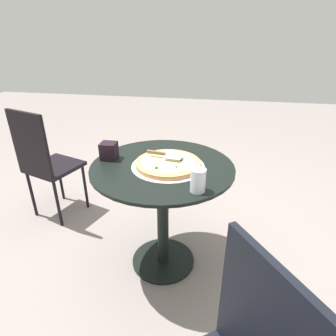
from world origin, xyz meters
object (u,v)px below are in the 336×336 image
drinking_cup (198,180)px  pizza_server (164,154)px  pizza_on_tray (168,164)px  patio_chair_far (44,160)px  napkin_dispenser (109,151)px  patio_table (163,194)px

drinking_cup → pizza_server: bearing=37.3°
pizza_server → drinking_cup: drinking_cup is taller
pizza_on_tray → patio_chair_far: patio_chair_far is taller
pizza_server → drinking_cup: 0.36m
pizza_on_tray → drinking_cup: (-0.24, -0.19, 0.04)m
drinking_cup → napkin_dispenser: drinking_cup is taller
pizza_server → napkin_dispenser: (0.01, 0.34, -0.00)m
patio_table → pizza_server: (0.03, -0.01, 0.25)m
pizza_on_tray → napkin_dispenser: napkin_dispenser is taller
drinking_cup → patio_chair_far: size_ratio=0.13×
pizza_server → drinking_cup: size_ratio=1.85×
patio_table → pizza_server: 0.25m
patio_table → drinking_cup: drinking_cup is taller
patio_table → pizza_server: size_ratio=3.84×
drinking_cup → patio_chair_far: patio_chair_far is taller
patio_table → patio_chair_far: bearing=69.9°
patio_table → drinking_cup: size_ratio=7.09×
patio_chair_far → pizza_on_tray: bearing=-109.8°
pizza_on_tray → drinking_cup: size_ratio=3.57×
pizza_on_tray → patio_chair_far: 1.12m
pizza_on_tray → pizza_server: size_ratio=1.94×
napkin_dispenser → patio_chair_far: (0.33, 0.67, -0.26)m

